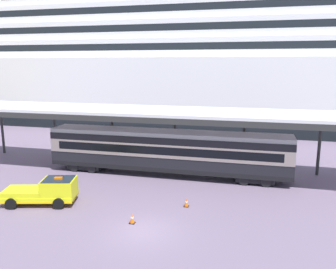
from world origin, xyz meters
TOP-DOWN VIEW (x-y plane):
  - ground_plane at (0.00, 0.00)m, footprint 400.00×400.00m
  - cruise_ship at (11.75, 45.65)m, footprint 143.29×31.94m
  - platform_canopy at (-1.33, 11.42)m, footprint 46.97×6.47m
  - train_carriage at (-1.33, 10.98)m, footprint 21.87×2.81m
  - service_truck at (-8.20, 2.42)m, footprint 5.54×3.26m
  - traffic_cone_near at (-1.07, 0.89)m, footprint 0.36×0.36m
  - traffic_cone_mid at (1.79, 4.34)m, footprint 0.36×0.36m

SIDE VIEW (x-z plane):
  - ground_plane at x=0.00m, z-range 0.00..0.00m
  - traffic_cone_mid at x=1.79m, z-range -0.01..0.61m
  - traffic_cone_near at x=-1.07m, z-range -0.01..0.66m
  - service_truck at x=-8.20m, z-range -0.02..2.00m
  - train_carriage at x=-1.33m, z-range 0.25..4.36m
  - platform_canopy at x=-1.33m, z-range 2.72..8.68m
  - cruise_ship at x=11.75m, z-range -5.61..26.03m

